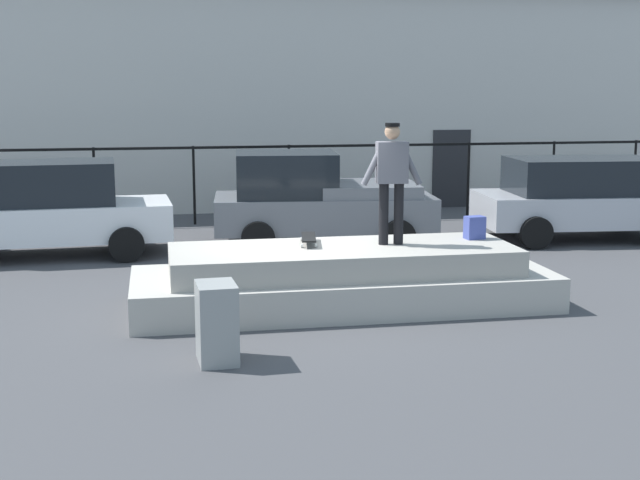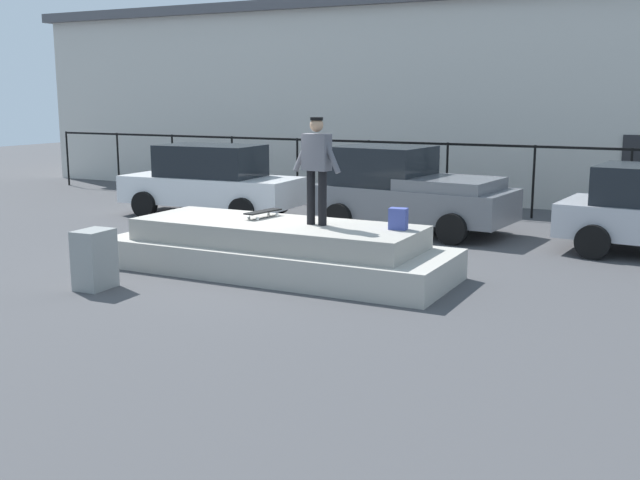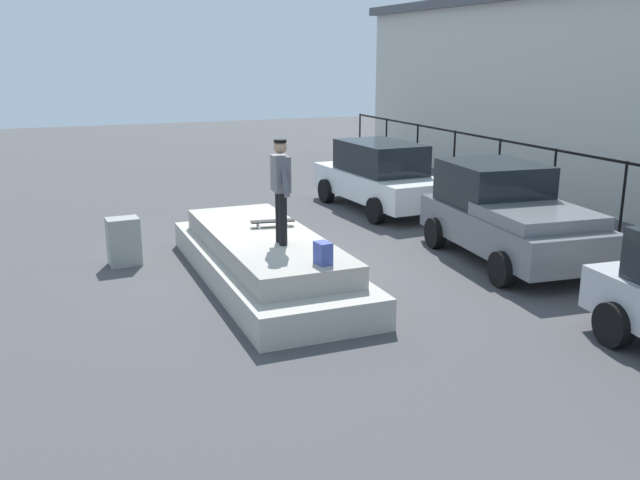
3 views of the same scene
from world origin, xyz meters
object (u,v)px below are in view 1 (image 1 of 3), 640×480
at_px(car_silver_hatchback_far, 581,196).
at_px(skateboard, 309,237).
at_px(car_grey_pickup_mid, 316,199).
at_px(backpack, 475,228).
at_px(car_white_sedan_near, 48,209).
at_px(skateboarder, 392,174).
at_px(utility_box, 217,323).

bearing_deg(car_silver_hatchback_far, skateboard, -147.04).
relative_size(car_grey_pickup_mid, car_silver_hatchback_far, 1.04).
relative_size(skateboard, backpack, 2.41).
height_order(car_white_sedan_near, car_grey_pickup_mid, car_grey_pickup_mid).
relative_size(skateboarder, utility_box, 1.89).
height_order(car_white_sedan_near, car_silver_hatchback_far, car_white_sedan_near).
distance_m(car_grey_pickup_mid, car_silver_hatchback_far, 5.48).
relative_size(skateboarder, skateboard, 2.12).
distance_m(backpack, car_grey_pickup_mid, 4.82).
bearing_deg(car_silver_hatchback_far, skateboarder, -140.08).
bearing_deg(car_white_sedan_near, skateboarder, -40.65).
height_order(skateboarder, car_silver_hatchback_far, skateboarder).
xyz_separation_m(skateboard, backpack, (2.53, -0.03, 0.07)).
xyz_separation_m(car_grey_pickup_mid, utility_box, (-2.48, -7.06, -0.45)).
height_order(skateboard, backpack, backpack).
bearing_deg(skateboarder, utility_box, -139.52).
bearing_deg(car_grey_pickup_mid, utility_box, -109.38).
bearing_deg(car_grey_pickup_mid, car_white_sedan_near, -177.69).
xyz_separation_m(backpack, car_silver_hatchback_far, (3.90, 4.20, -0.15)).
xyz_separation_m(car_grey_pickup_mid, car_silver_hatchback_far, (5.46, -0.36, -0.02)).
bearing_deg(car_silver_hatchback_far, car_grey_pickup_mid, 176.19).
distance_m(skateboard, car_white_sedan_near, 5.98).
bearing_deg(car_white_sedan_near, skateboard, -46.30).
height_order(skateboard, utility_box, skateboard).
height_order(backpack, car_silver_hatchback_far, car_silver_hatchback_far).
xyz_separation_m(skateboard, car_silver_hatchback_far, (6.43, 4.17, -0.08)).
bearing_deg(car_silver_hatchback_far, car_white_sedan_near, 179.14).
height_order(skateboarder, skateboard, skateboarder).
distance_m(skateboarder, skateboard, 1.51).
bearing_deg(skateboarder, car_white_sedan_near, 139.35).
xyz_separation_m(backpack, utility_box, (-4.05, -2.50, -0.58)).
xyz_separation_m(skateboard, car_grey_pickup_mid, (0.96, 4.53, -0.06)).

